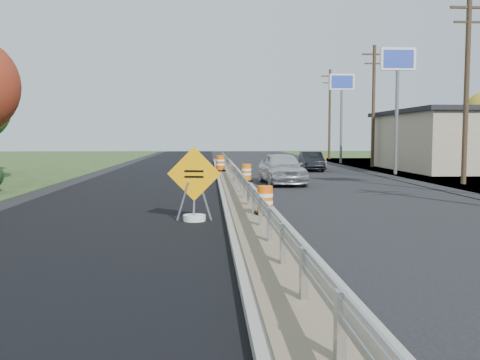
{
  "coord_description": "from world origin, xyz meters",
  "views": [
    {
      "loc": [
        -1.27,
        -16.99,
        2.42
      ],
      "look_at": [
        -0.33,
        -0.96,
        1.1
      ],
      "focal_mm": 40.0,
      "sensor_mm": 36.0,
      "label": 1
    }
  ],
  "objects": [
    {
      "name": "barrel_median_mid",
      "position": [
        0.55,
        8.68,
        0.64
      ],
      "size": [
        0.58,
        0.58,
        0.85
      ],
      "color": "black",
      "rests_on": "median"
    },
    {
      "name": "milled_overlay",
      "position": [
        -4.4,
        10.0,
        0.01
      ],
      "size": [
        7.2,
        120.0,
        0.01
      ],
      "primitive_type": "cube",
      "color": "black",
      "rests_on": "ground"
    },
    {
      "name": "utility_pole_nmid",
      "position": [
        11.5,
        24.0,
        4.93
      ],
      "size": [
        1.9,
        0.26,
        9.4
      ],
      "color": "#473523",
      "rests_on": "ground"
    },
    {
      "name": "median",
      "position": [
        0.0,
        8.0,
        0.11
      ],
      "size": [
        1.6,
        55.0,
        0.23
      ],
      "color": "gray",
      "rests_on": "ground"
    },
    {
      "name": "car_dark_mid",
      "position": [
        5.96,
        20.23,
        0.67
      ],
      "size": [
        1.62,
        4.13,
        1.34
      ],
      "primitive_type": "imported",
      "rotation": [
        0.0,
        0.0,
        -0.05
      ],
      "color": "black",
      "rests_on": "ground"
    },
    {
      "name": "guardrail",
      "position": [
        0.0,
        9.0,
        0.73
      ],
      "size": [
        0.1,
        46.15,
        0.72
      ],
      "color": "silver",
      "rests_on": "median"
    },
    {
      "name": "utility_pole_smid",
      "position": [
        11.5,
        9.0,
        4.93
      ],
      "size": [
        1.9,
        0.26,
        9.4
      ],
      "color": "#473523",
      "rests_on": "ground"
    },
    {
      "name": "ground",
      "position": [
        0.0,
        0.0,
        0.0
      ],
      "size": [
        140.0,
        140.0,
        0.0
      ],
      "primitive_type": "plane",
      "color": "black",
      "rests_on": "ground"
    },
    {
      "name": "caution_sign",
      "position": [
        -1.69,
        -1.87,
        0.54
      ],
      "size": [
        1.53,
        0.64,
        2.13
      ],
      "rotation": [
        0.0,
        0.0,
        -0.17
      ],
      "color": "white",
      "rests_on": "ground"
    },
    {
      "name": "pylon_sign_mid",
      "position": [
        10.5,
        16.0,
        6.48
      ],
      "size": [
        2.2,
        0.3,
        7.9
      ],
      "color": "slate",
      "rests_on": "ground"
    },
    {
      "name": "car_silver",
      "position": [
        2.43,
        9.81,
        0.81
      ],
      "size": [
        2.22,
        4.88,
        1.63
      ],
      "primitive_type": "imported",
      "rotation": [
        0.0,
        0.0,
        0.06
      ],
      "color": "silver",
      "rests_on": "ground"
    },
    {
      "name": "utility_pole_north",
      "position": [
        11.5,
        39.0,
        4.93
      ],
      "size": [
        1.9,
        0.26,
        9.4
      ],
      "color": "#473523",
      "rests_on": "ground"
    },
    {
      "name": "barrel_median_far",
      "position": [
        -0.55,
        16.45,
        0.71
      ],
      "size": [
        0.68,
        0.68,
        1.0
      ],
      "color": "black",
      "rests_on": "median"
    },
    {
      "name": "pylon_sign_north",
      "position": [
        10.5,
        30.0,
        6.48
      ],
      "size": [
        2.2,
        0.3,
        7.9
      ],
      "color": "slate",
      "rests_on": "ground"
    },
    {
      "name": "barrel_shoulder_mid",
      "position": [
        7.28,
        22.35,
        0.38
      ],
      "size": [
        0.53,
        0.53,
        0.78
      ],
      "color": "black",
      "rests_on": "ground"
    },
    {
      "name": "barrel_median_near",
      "position": [
        0.29,
        -2.24,
        0.62
      ],
      "size": [
        0.55,
        0.55,
        0.81
      ],
      "color": "black",
      "rests_on": "median"
    }
  ]
}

